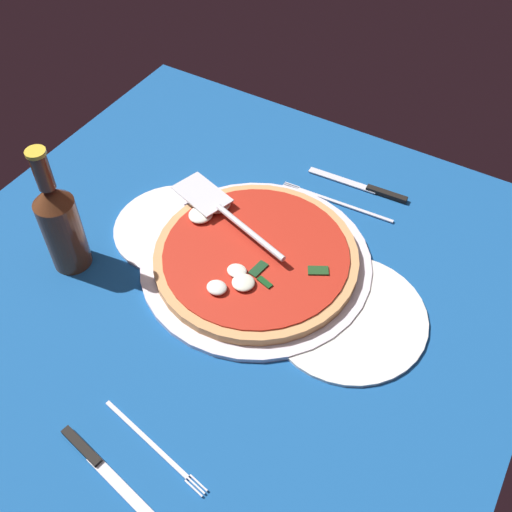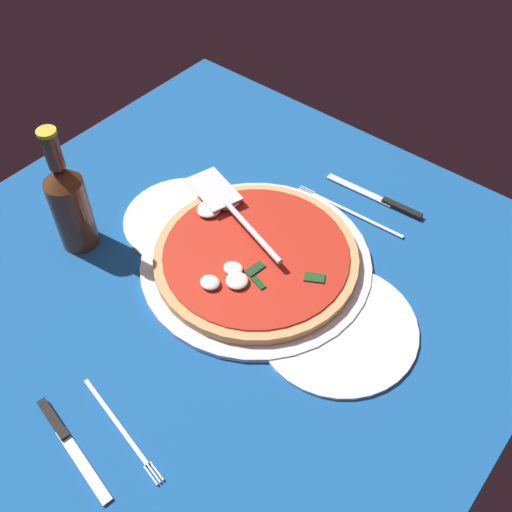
% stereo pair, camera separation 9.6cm
% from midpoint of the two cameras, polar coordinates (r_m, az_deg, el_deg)
% --- Properties ---
extents(ground_plane, '(0.94, 0.94, 0.01)m').
position_cam_midpoint_polar(ground_plane, '(0.96, -5.85, -2.95)').
color(ground_plane, '#174F91').
extents(pizza_pan, '(0.38, 0.38, 0.01)m').
position_cam_midpoint_polar(pizza_pan, '(0.98, -2.82, -0.80)').
color(pizza_pan, silver).
rests_on(pizza_pan, ground_plane).
extents(dinner_plate_left, '(0.21, 0.21, 0.01)m').
position_cam_midpoint_polar(dinner_plate_left, '(1.05, -10.32, 2.48)').
color(dinner_plate_left, white).
rests_on(dinner_plate_left, ground_plane).
extents(dinner_plate_right, '(0.24, 0.24, 0.01)m').
position_cam_midpoint_polar(dinner_plate_right, '(0.91, 5.75, -5.94)').
color(dinner_plate_right, white).
rests_on(dinner_plate_right, ground_plane).
extents(pizza, '(0.33, 0.33, 0.03)m').
position_cam_midpoint_polar(pizza, '(0.96, -3.00, -0.11)').
color(pizza, tan).
rests_on(pizza, pizza_pan).
extents(pizza_server, '(0.26, 0.11, 0.01)m').
position_cam_midpoint_polar(pizza_server, '(1.00, -5.79, 4.10)').
color(pizza_server, silver).
rests_on(pizza_server, pizza).
extents(place_setting_near, '(0.21, 0.17, 0.01)m').
position_cam_midpoint_polar(place_setting_near, '(0.83, -15.71, -18.21)').
color(place_setting_near, white).
rests_on(place_setting_near, ground_plane).
extents(place_setting_far, '(0.23, 0.14, 0.01)m').
position_cam_midpoint_polar(place_setting_far, '(1.10, 6.63, 5.56)').
color(place_setting_far, white).
rests_on(place_setting_far, ground_plane).
extents(beer_bottle, '(0.06, 0.06, 0.23)m').
position_cam_midpoint_polar(beer_bottle, '(0.98, -20.84, 2.71)').
color(beer_bottle, '#59301A').
rests_on(beer_bottle, ground_plane).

